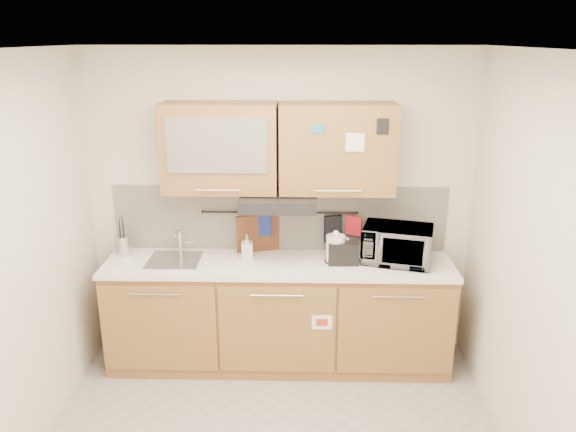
{
  "coord_description": "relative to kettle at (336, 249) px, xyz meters",
  "views": [
    {
      "loc": [
        0.18,
        -3.02,
        2.67
      ],
      "look_at": [
        0.08,
        1.05,
        1.36
      ],
      "focal_mm": 35.0,
      "sensor_mm": 36.0,
      "label": 1
    }
  ],
  "objects": [
    {
      "name": "microwave",
      "position": [
        0.49,
        0.02,
        0.04
      ],
      "size": [
        0.62,
        0.49,
        0.3
      ],
      "primitive_type": "imported",
      "rotation": [
        0.0,
        0.0,
        -0.25
      ],
      "color": "#999999",
      "rests_on": "countertop"
    },
    {
      "name": "range_hood",
      "position": [
        -0.46,
        0.04,
        0.39
      ],
      "size": [
        0.6,
        0.46,
        0.1
      ],
      "primitive_type": "cube",
      "color": "black",
      "rests_on": "upper_cabinets"
    },
    {
      "name": "countertop",
      "position": [
        -0.46,
        -0.02,
        -0.13
      ],
      "size": [
        2.82,
        0.62,
        0.04
      ],
      "primitive_type": "cube",
      "color": "white",
      "rests_on": "base_cabinet"
    },
    {
      "name": "sink",
      "position": [
        -1.31,
        -0.0,
        -0.1
      ],
      "size": [
        0.42,
        0.4,
        0.26
      ],
      "color": "silver",
      "rests_on": "countertop"
    },
    {
      "name": "ceiling",
      "position": [
        -0.46,
        -1.21,
        1.57
      ],
      "size": [
        3.2,
        3.2,
        0.0
      ],
      "primitive_type": "plane",
      "rotation": [
        3.14,
        0.0,
        0.0
      ],
      "color": "white",
      "rests_on": "wall_back"
    },
    {
      "name": "wall_right",
      "position": [
        1.14,
        -1.21,
        0.27
      ],
      "size": [
        0.0,
        3.0,
        3.0
      ],
      "primitive_type": "plane",
      "rotation": [
        1.57,
        0.0,
        -1.57
      ],
      "color": "silver",
      "rests_on": "ground"
    },
    {
      "name": "pot_holder",
      "position": [
        0.16,
        0.23,
        0.13
      ],
      "size": [
        0.13,
        0.08,
        0.17
      ],
      "primitive_type": "cube",
      "rotation": [
        0.0,
        0.0,
        -0.43
      ],
      "color": "red",
      "rests_on": "utensil_rail"
    },
    {
      "name": "base_cabinet",
      "position": [
        -0.46,
        -0.02,
        -0.62
      ],
      "size": [
        2.8,
        0.64,
        0.88
      ],
      "color": "#A56D3A",
      "rests_on": "floor"
    },
    {
      "name": "kettle",
      "position": [
        0.0,
        0.0,
        0.0
      ],
      "size": [
        0.2,
        0.2,
        0.27
      ],
      "rotation": [
        0.0,
        0.0,
        0.34
      ],
      "color": "white",
      "rests_on": "countertop"
    },
    {
      "name": "upper_cabinets",
      "position": [
        -0.47,
        0.11,
        0.8
      ],
      "size": [
        1.82,
        0.37,
        0.7
      ],
      "color": "#A56D3A",
      "rests_on": "wall_back"
    },
    {
      "name": "backsplash",
      "position": [
        -0.46,
        0.28,
        0.17
      ],
      "size": [
        2.8,
        0.02,
        0.56
      ],
      "primitive_type": "cube",
      "color": "silver",
      "rests_on": "countertop"
    },
    {
      "name": "utensil_crock",
      "position": [
        -1.76,
        0.12,
        -0.02
      ],
      "size": [
        0.15,
        0.15,
        0.33
      ],
      "rotation": [
        0.0,
        0.0,
        -0.11
      ],
      "color": "#B7B7BC",
      "rests_on": "countertop"
    },
    {
      "name": "cutting_board",
      "position": [
        -0.64,
        0.23,
        -0.01
      ],
      "size": [
        0.36,
        0.12,
        0.45
      ],
      "primitive_type": "cube",
      "rotation": [
        0.0,
        0.0,
        0.27
      ],
      "color": "brown",
      "rests_on": "utensil_rail"
    },
    {
      "name": "soap_bottle",
      "position": [
        -0.72,
        0.06,
        -0.01
      ],
      "size": [
        0.1,
        0.1,
        0.2
      ],
      "primitive_type": "imported",
      "rotation": [
        0.0,
        0.0,
        0.1
      ],
      "color": "#999999",
      "rests_on": "countertop"
    },
    {
      "name": "oven_mitt",
      "position": [
        -0.58,
        0.23,
        0.12
      ],
      "size": [
        0.11,
        0.03,
        0.18
      ],
      "primitive_type": "cube",
      "rotation": [
        0.0,
        0.0,
        -0.03
      ],
      "color": "navy",
      "rests_on": "utensil_rail"
    },
    {
      "name": "dark_pouch",
      "position": [
        -0.01,
        0.23,
        0.1
      ],
      "size": [
        0.15,
        0.08,
        0.23
      ],
      "primitive_type": "cube",
      "rotation": [
        0.0,
        0.0,
        0.23
      ],
      "color": "black",
      "rests_on": "utensil_rail"
    },
    {
      "name": "utensil_rail",
      "position": [
        -0.46,
        0.24,
        0.23
      ],
      "size": [
        1.3,
        0.02,
        0.02
      ],
      "primitive_type": "cylinder",
      "rotation": [
        0.0,
        1.57,
        0.0
      ],
      "color": "black",
      "rests_on": "backsplash"
    },
    {
      "name": "wall_back",
      "position": [
        -0.46,
        0.29,
        0.27
      ],
      "size": [
        3.2,
        0.0,
        3.2
      ],
      "primitive_type": "plane",
      "rotation": [
        1.57,
        0.0,
        0.0
      ],
      "color": "silver",
      "rests_on": "ground"
    },
    {
      "name": "wall_left",
      "position": [
        -2.06,
        -1.21,
        0.27
      ],
      "size": [
        0.0,
        3.0,
        3.0
      ],
      "primitive_type": "plane",
      "rotation": [
        1.57,
        0.0,
        1.57
      ],
      "color": "silver",
      "rests_on": "ground"
    },
    {
      "name": "toaster",
      "position": [
        0.06,
        -0.03,
        -0.01
      ],
      "size": [
        0.24,
        0.15,
        0.18
      ],
      "rotation": [
        0.0,
        0.0,
        0.02
      ],
      "color": "black",
      "rests_on": "countertop"
    }
  ]
}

